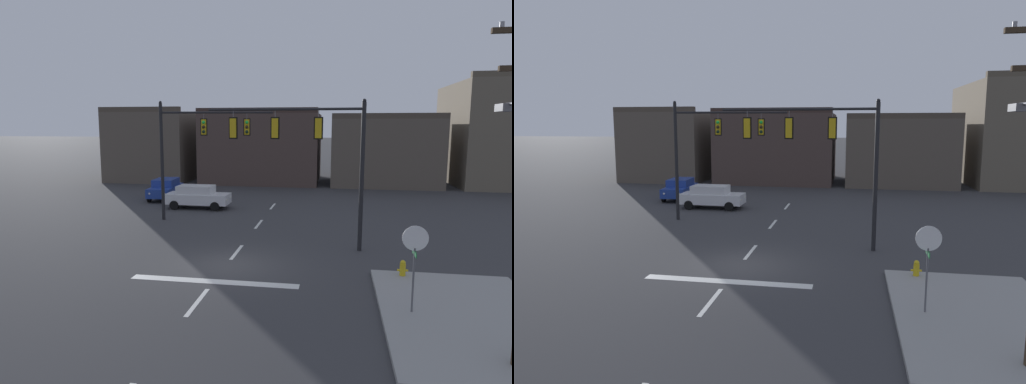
% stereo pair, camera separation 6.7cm
% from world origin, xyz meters
% --- Properties ---
extents(ground_plane, '(400.00, 400.00, 0.00)m').
position_xyz_m(ground_plane, '(0.00, 0.00, 0.00)').
color(ground_plane, '#353538').
extents(sidewalk_near_corner, '(5.00, 8.00, 0.15)m').
position_xyz_m(sidewalk_near_corner, '(8.36, -4.00, 0.07)').
color(sidewalk_near_corner, gray).
rests_on(sidewalk_near_corner, ground).
extents(stop_bar_paint, '(6.40, 0.50, 0.01)m').
position_xyz_m(stop_bar_paint, '(0.00, -2.00, 0.00)').
color(stop_bar_paint, silver).
rests_on(stop_bar_paint, ground).
extents(lane_centreline, '(0.16, 26.40, 0.01)m').
position_xyz_m(lane_centreline, '(0.00, 2.00, 0.00)').
color(lane_centreline, silver).
rests_on(lane_centreline, ground).
extents(signal_mast_near_side, '(7.31, 0.49, 6.96)m').
position_xyz_m(signal_mast_near_side, '(3.25, 3.31, 4.90)').
color(signal_mast_near_side, black).
rests_on(signal_mast_near_side, ground).
extents(signal_mast_far_side, '(6.77, 1.15, 7.23)m').
position_xyz_m(signal_mast_far_side, '(-4.15, 8.57, 4.81)').
color(signal_mast_far_side, black).
rests_on(signal_mast_far_side, ground).
extents(stop_sign, '(0.76, 0.64, 2.83)m').
position_xyz_m(stop_sign, '(6.78, -3.94, 2.14)').
color(stop_sign, '#56565B').
rests_on(stop_sign, ground).
extents(car_lot_nearside, '(2.20, 4.56, 1.61)m').
position_xyz_m(car_lot_nearside, '(-8.80, 15.77, 0.86)').
color(car_lot_nearside, navy).
rests_on(car_lot_nearside, ground).
extents(car_lot_middle, '(4.48, 1.96, 1.61)m').
position_xyz_m(car_lot_middle, '(-5.10, 12.35, 0.86)').
color(car_lot_middle, silver).
rests_on(car_lot_middle, ground).
extents(fire_hydrant, '(0.40, 0.30, 0.75)m').
position_xyz_m(fire_hydrant, '(6.98, -0.51, 0.33)').
color(fire_hydrant, gold).
rests_on(fire_hydrant, ground).
extents(building_row, '(45.93, 13.26, 10.35)m').
position_xyz_m(building_row, '(6.81, 29.76, 4.07)').
color(building_row, brown).
rests_on(building_row, ground).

